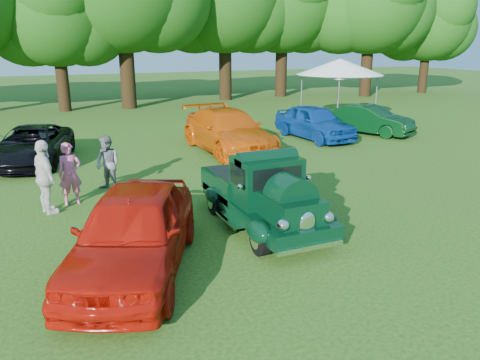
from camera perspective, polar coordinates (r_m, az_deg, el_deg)
name	(u,v)px	position (r m, az deg, el deg)	size (l,w,h in m)	color
ground	(243,246)	(10.09, 0.38, -8.05)	(120.00, 120.00, 0.00)	#1E4510
hero_pickup	(262,195)	(10.98, 2.74, -1.88)	(2.03, 4.36, 1.70)	black
red_convertible	(134,231)	(8.98, -12.82, -6.09)	(1.91, 4.74, 1.61)	#AA1007
back_car_black	(31,145)	(18.28, -24.08, 3.89)	(2.20, 4.78, 1.33)	black
back_car_orange	(228,131)	(18.55, -1.44, 5.99)	(2.31, 5.69, 1.65)	#CF4F07
back_car_blue	(314,122)	(21.37, 9.06, 6.99)	(1.79, 4.44, 1.51)	navy
back_car_green	(369,120)	(23.07, 15.44, 7.10)	(1.44, 4.13, 1.36)	black
spectator_pink	(70,174)	(13.18, -20.01, 0.71)	(0.61, 0.40, 1.68)	#CE5481
spectator_grey	(108,164)	(14.09, -15.82, 1.93)	(0.79, 0.61, 1.62)	slate
spectator_white	(45,177)	(12.63, -22.67, 0.29)	(1.11, 0.46, 1.90)	silver
canopy_tent	(340,67)	(25.69, 12.08, 13.29)	(5.22, 5.22, 3.38)	white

